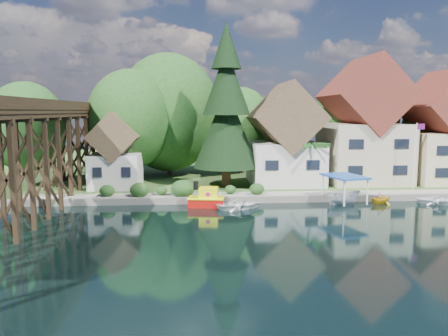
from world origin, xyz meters
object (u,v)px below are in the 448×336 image
at_px(shed, 116,156).
at_px(palm_tree, 312,147).
at_px(boat_yellow, 381,197).
at_px(tugboat, 207,199).
at_px(boat_white_a, 240,204).
at_px(boat_white_b, 440,199).
at_px(trestle_bridge, 32,149).
at_px(house_right, 443,135).
at_px(boat_canopy, 344,192).
at_px(house_center, 363,129).
at_px(flagpole, 417,149).
at_px(house_left, 285,141).
at_px(conifer, 226,109).

bearing_deg(shed, palm_tree, -6.12).
relative_size(palm_tree, boat_yellow, 2.10).
relative_size(tugboat, boat_white_a, 0.84).
height_order(palm_tree, boat_white_b, palm_tree).
distance_m(trestle_bridge, tugboat, 15.00).
bearing_deg(house_right, palm_tree, -167.04).
height_order(house_right, boat_canopy, house_right).
bearing_deg(tugboat, house_center, 28.68).
relative_size(trestle_bridge, shed, 5.63).
distance_m(shed, boat_yellow, 26.38).
relative_size(house_right, flagpole, 1.85).
bearing_deg(boat_canopy, boat_white_b, -2.95).
bearing_deg(boat_canopy, trestle_bridge, -176.30).
relative_size(house_left, flagpole, 1.64).
bearing_deg(tugboat, boat_canopy, 0.66).
bearing_deg(house_right, conifer, -175.48).
relative_size(boat_yellow, boat_white_b, 0.61).
xyz_separation_m(house_left, house_center, (9.00, 0.50, 1.28)).
bearing_deg(boat_yellow, house_left, 17.74).
relative_size(conifer, palm_tree, 3.40).
relative_size(shed, boat_yellow, 3.34).
relative_size(trestle_bridge, house_center, 3.18).
distance_m(shed, boat_white_a, 15.20).
bearing_deg(boat_canopy, house_left, 111.64).
bearing_deg(shed, tugboat, -40.21).
bearing_deg(boat_white_a, boat_canopy, -97.80).
relative_size(house_center, palm_tree, 2.81).
height_order(boat_yellow, boat_white_b, boat_yellow).
bearing_deg(palm_tree, boat_white_b, -29.83).
bearing_deg(conifer, boat_yellow, -27.70).
xyz_separation_m(conifer, boat_white_b, (18.94, -7.62, -8.19)).
relative_size(house_left, house_center, 0.79).
bearing_deg(house_left, trestle_bridge, -154.79).
bearing_deg(boat_white_b, shed, 94.54).
height_order(conifer, boat_canopy, conifer).
height_order(house_center, tugboat, house_center).
relative_size(conifer, tugboat, 4.99).
relative_size(house_left, palm_tree, 2.23).
distance_m(house_center, boat_white_a, 19.38).
height_order(boat_white_a, boat_yellow, boat_yellow).
relative_size(house_center, boat_canopy, 2.99).
relative_size(house_center, boat_white_b, 3.60).
distance_m(house_right, boat_yellow, 15.12).
bearing_deg(house_right, house_center, 176.82).
distance_m(trestle_bridge, boat_yellow, 30.48).
xyz_separation_m(boat_white_a, boat_canopy, (9.62, 1.08, 0.71)).
height_order(tugboat, boat_canopy, boat_canopy).
bearing_deg(trestle_bridge, shed, 61.81).
bearing_deg(tugboat, boat_white_b, -0.84).
distance_m(house_center, boat_white_b, 12.21).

